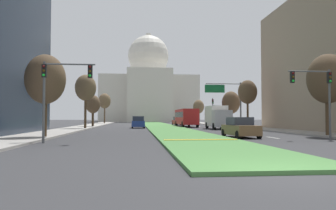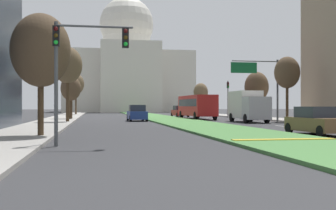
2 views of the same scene
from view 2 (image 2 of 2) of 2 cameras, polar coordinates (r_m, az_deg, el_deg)
The scene contains 22 objects.
ground_plane at distance 60.49m, azimuth -1.83°, elevation -1.68°, with size 260.00×260.00×0.00m, color #333335.
grass_median at distance 55.11m, azimuth -1.03°, elevation -1.77°, with size 5.44×97.91×0.14m, color #4C8442.
median_curb_nose at distance 19.85m, azimuth 15.54°, elevation -4.53°, with size 4.90×0.50×0.04m, color gold.
lane_dashes_right at distance 55.00m, azimuth 6.10°, elevation -1.84°, with size 0.16×61.71×0.01m.
sidewalk_left at distance 49.19m, azimuth -14.70°, elevation -1.96°, with size 4.00×97.91×0.15m, color #9E9991.
sidewalk_right at distance 53.37m, azimuth 13.39°, elevation -1.82°, with size 4.00×97.91×0.15m, color #9E9991.
capitol_building at distance 114.18m, azimuth -5.63°, elevation 4.74°, with size 32.93×28.69×31.95m.
traffic_light_near_left at distance 18.05m, azimuth -12.33°, elevation 6.58°, with size 3.34×0.35×5.20m.
traffic_light_far_right at distance 59.95m, azimuth 8.17°, elevation 1.47°, with size 0.28×0.35×5.20m.
overhead_guide_sign at distance 44.47m, azimuth 12.50°, elevation 3.70°, with size 5.21×0.20×6.50m.
street_tree_left_near at distance 23.06m, azimuth -16.96°, elevation 7.10°, with size 3.09×3.09×6.54m.
street_tree_left_mid at distance 42.08m, azimuth -13.54°, elevation 5.25°, with size 2.85×2.85×7.44m.
street_tree_right_mid at distance 45.14m, azimuth 15.93°, elevation 4.24°, with size 2.63×2.63×6.78m.
street_tree_left_far at distance 51.11m, azimuth -13.11°, elevation 2.18°, with size 2.40×2.40×5.26m.
street_tree_right_far at distance 53.47m, azimuth 11.98°, elevation 2.43°, with size 3.00×3.00×5.93m.
street_tree_left_distant at distance 76.38m, azimuth -12.45°, elevation 2.78°, with size 2.92×2.92×7.36m.
street_tree_right_distant at distance 78.96m, azimuth 4.49°, elevation 1.73°, with size 2.73×2.73×5.93m.
sedan_lead_stopped at distance 25.67m, azimuth 19.61°, elevation -2.14°, with size 2.12×4.35×1.64m.
sedan_midblock at distance 45.89m, azimuth -4.25°, elevation -1.16°, with size 1.97×4.30×1.77m.
sedan_distant at distance 63.06m, azimuth 1.62°, elevation -0.90°, with size 2.08×4.35×1.69m.
box_truck_delivery at distance 43.47m, azimuth 10.83°, elevation -0.10°, with size 2.40×6.40×3.20m.
city_bus at distance 52.92m, azimuth 3.91°, elevation 0.00°, with size 2.62×11.00×2.95m.
Camera 2 is at (-8.50, -5.48, 1.70)m, focal length 44.71 mm.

